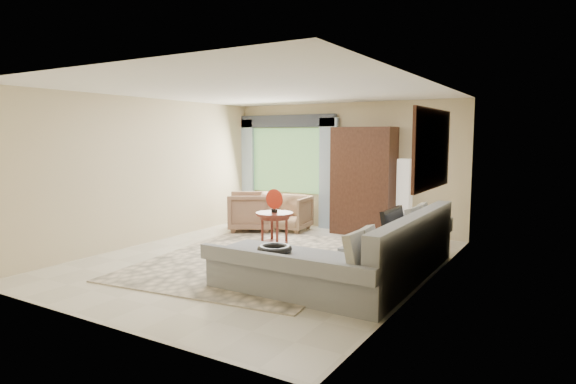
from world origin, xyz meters
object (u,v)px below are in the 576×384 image
Objects in this scene: armchair_right at (289,213)px; coffee_table at (274,230)px; armchair_left at (250,212)px; armoire at (364,181)px; floor_lamp at (404,199)px; tv_screen at (394,226)px; potted_plant at (260,210)px; sectional_sofa at (366,260)px.

coffee_table is at bearing -73.87° from armchair_right.
armchair_left reaches higher than armchair_right.
floor_lamp is at bearing 4.29° from armoire.
tv_screen is 0.85× the size of armchair_left.
potted_plant is (-1.68, 2.00, -0.05)m from coffee_table.
armchair_left is (-1.31, 1.11, 0.06)m from coffee_table.
armchair_right is 1.42× the size of potted_plant.
coffee_table is 2.27m from armoire.
tv_screen is 1.31× the size of potted_plant.
coffee_table is at bearing -111.37° from armoire.
floor_lamp is at bearing 52.53° from coffee_table.
floor_lamp is (3.27, 0.07, 0.47)m from potted_plant.
floor_lamp is (0.80, 0.06, -0.30)m from armoire.
tv_screen is 3.99m from armchair_left.
tv_screen is at bearing -75.25° from floor_lamp.
potted_plant is (-3.70, 2.88, -0.00)m from sectional_sofa.
sectional_sofa is 3.03m from floor_lamp.
armchair_right is at bearing 144.05° from tv_screen.
armoire is at bearing -175.71° from floor_lamp.
armchair_right is at bearing -24.10° from potted_plant.
floor_lamp reaches higher than coffee_table.
tv_screen is (0.27, 0.30, 0.44)m from sectional_sofa.
armchair_left is 0.80m from armchair_right.
armchair_right is (-2.92, 2.12, -0.36)m from tv_screen.
coffee_table is 0.73× the size of armchair_left.
armoire is (-1.23, 2.90, 0.77)m from sectional_sofa.
tv_screen is 4.75m from potted_plant.
potted_plant is at bearing -179.70° from armoire.
sectional_sofa is 0.59m from tv_screen.
potted_plant is at bearing 170.54° from armchair_left.
floor_lamp reaches higher than sectional_sofa.
sectional_sofa is at bearing -48.69° from armchair_right.
coffee_table is at bearing 165.58° from tv_screen.
tv_screen reaches higher than potted_plant.
armchair_left is (-3.60, 1.70, -0.32)m from tv_screen.
potted_plant is (-1.05, 0.47, -0.08)m from armchair_right.
armchair_right is at bearing 89.44° from armchair_left.
armchair_right is 0.38× the size of armoire.
tv_screen is 3.02m from armoire.
armoire is (-1.50, 2.60, 0.33)m from tv_screen.
armchair_right is 1.65m from armoire.
sectional_sofa is 6.14× the size of potted_plant.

